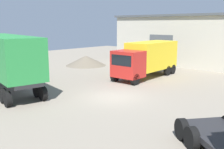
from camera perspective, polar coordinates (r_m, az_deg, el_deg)
ground_plane at (r=17.76m, az=0.44°, el=-4.92°), size 60.00×60.00×0.00m
warehouse_building at (r=32.77m, az=22.69°, el=6.84°), size 25.52×8.65×5.95m
container_trailer_green at (r=20.27m, az=-22.07°, el=3.70°), size 9.60×4.04×4.05m
box_truck_red at (r=24.20m, az=7.60°, el=3.67°), size 2.80×7.53×3.22m
gravel_pile at (r=31.27m, az=-5.69°, el=3.04°), size 4.77×4.77×1.16m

